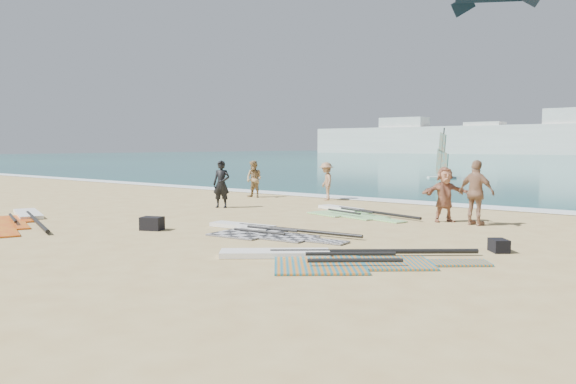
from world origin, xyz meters
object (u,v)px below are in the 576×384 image
Objects in this scene: beachgoer_left at (254,179)px; beachgoer_mid at (326,181)px; rig_green at (350,212)px; beachgoer_right at (445,194)px; rig_red at (15,219)px; rig_orange at (328,258)px; rig_grey at (261,231)px; gear_bag_near at (152,223)px; person_wetsuit at (221,184)px; beachgoer_back at (476,193)px; gear_bag_far at (499,246)px.

beachgoer_left is 3.58m from beachgoer_mid.
beachgoer_right is at bearing 16.19° from rig_green.
rig_green is at bearing 69.69° from rig_red.
rig_orange is at bearing 26.79° from rig_red.
rig_grey is 0.93× the size of rig_orange.
person_wetsuit is (-2.60, 5.45, 0.74)m from gear_bag_near.
beachgoer_mid reaches higher than rig_orange.
beachgoer_left reaches higher than rig_green.
beachgoer_back reaches higher than rig_green.
rig_red is 10.02× the size of gear_bag_near.
rig_grey is 10.86m from beachgoer_left.
rig_green is at bearing -1.69° from beachgoer_mid.
beachgoer_left is (-6.93, 2.58, 0.82)m from rig_green.
beachgoer_left is 11.88m from beachgoer_back.
gear_bag_far is at bearing 17.32° from gear_bag_near.
beachgoer_right reaches higher than rig_red.
beachgoer_left is (-4.51, 9.53, 0.68)m from gear_bag_near.
beachgoer_back is at bearing 43.94° from gear_bag_near.
beachgoer_left is at bearing 90.93° from person_wetsuit.
rig_red is 14.78m from gear_bag_far.
rig_green is 7.37m from gear_bag_near.
rig_grey is 5.40m from rig_green.
gear_bag_near is 6.08m from person_wetsuit.
gear_bag_near reaches higher than rig_green.
rig_orange is 7.30m from beachgoer_back.
beachgoer_right reaches higher than rig_grey.
beachgoer_back reaches higher than beachgoer_mid.
person_wetsuit is at bearing -66.83° from beachgoer_left.
beachgoer_back is (12.16, 8.32, 0.96)m from rig_red.
beachgoer_left is at bearing 98.49° from rig_orange.
rig_green is at bearing 133.32° from beachgoer_right.
beachgoer_left is (-13.53, 6.72, 0.72)m from gear_bag_far.
rig_red is at bearing -163.99° from rig_grey.
beachgoer_mid is (3.43, 1.01, -0.02)m from beachgoer_left.
beachgoer_back is (0.59, 7.21, 0.96)m from rig_orange.
rig_red is 11.10m from beachgoer_left.
beachgoer_mid is 0.85× the size of beachgoer_back.
gear_bag_far is at bearing -28.30° from beachgoer_left.
gear_bag_near reaches higher than gear_bag_far.
beachgoer_mid is 8.95m from beachgoer_back.
rig_grey is 2.47× the size of beachgoer_back.
beachgoer_back is at bearing 19.27° from beachgoer_mid.
gear_bag_far is (9.02, 2.81, -0.04)m from gear_bag_near.
rig_red is 3.55× the size of beachgoer_mid.
gear_bag_near is 1.21× the size of gear_bag_far.
beachgoer_back is at bearing 46.03° from rig_orange.
rig_grey is 2.67× the size of person_wetsuit.
beachgoer_back is 1.10m from beachgoer_right.
gear_bag_far is at bearing -15.94° from rig_green.
beachgoer_mid is (4.04, 12.07, 0.80)m from rig_red.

